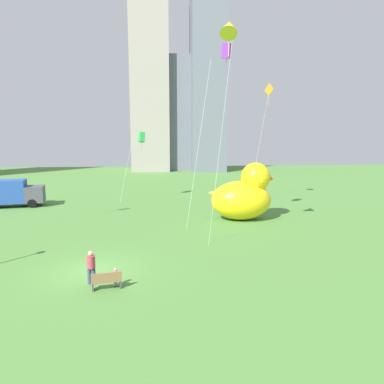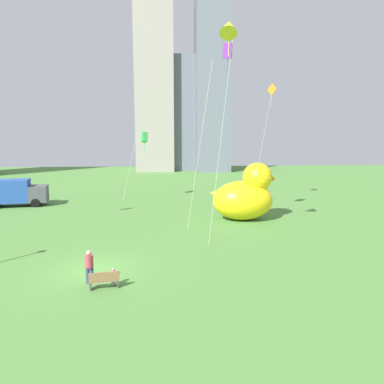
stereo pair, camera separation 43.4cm
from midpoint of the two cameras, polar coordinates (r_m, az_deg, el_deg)
name	(u,v)px [view 1 (the left image)]	position (r m, az deg, el deg)	size (l,w,h in m)	color
ground_plane	(96,271)	(21.31, -15.38, -11.84)	(140.00, 140.00, 0.00)	#4F843A
park_bench	(107,280)	(18.62, -13.93, -13.32)	(1.52, 0.71, 0.90)	olive
person_adult	(91,266)	(19.32, -16.19, -11.07)	(0.42, 0.42, 1.72)	#38476B
person_child	(116,276)	(18.95, -12.57, -12.78)	(0.22, 0.22, 0.90)	silver
giant_inflatable_duck	(243,195)	(32.50, 7.70, -0.54)	(6.14, 3.94, 5.09)	yellow
box_truck	(10,193)	(42.60, -26.98, -0.18)	(6.69, 3.36, 2.85)	#264CA5
city_skyline	(114,80)	(78.00, -12.37, 16.75)	(56.53, 15.85, 41.74)	gray
kite_orange	(268,95)	(40.32, 11.56, 14.64)	(2.29, 2.33, 12.84)	silver
kite_green	(141,137)	(41.97, -8.26, 8.47)	(2.95, 3.68, 7.89)	silver
kite_purple	(226,52)	(30.16, 4.90, 20.99)	(3.60, 3.93, 14.50)	silver
kite_yellow	(229,28)	(24.61, 5.27, 24.27)	(1.85, 2.00, 14.78)	silver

